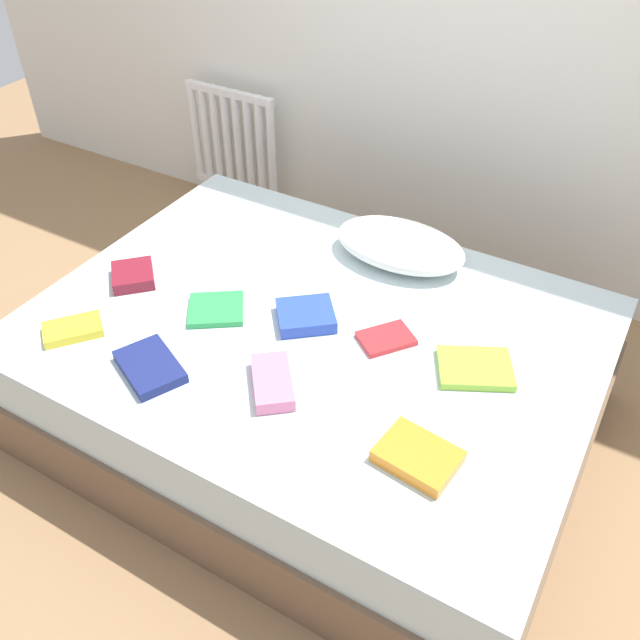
% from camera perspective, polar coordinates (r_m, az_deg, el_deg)
% --- Properties ---
extents(ground_plane, '(8.00, 8.00, 0.00)m').
position_cam_1_polar(ground_plane, '(2.74, -0.53, -8.30)').
color(ground_plane, '#93704C').
extents(bed, '(2.00, 1.50, 0.50)m').
position_cam_1_polar(bed, '(2.56, -0.56, -4.62)').
color(bed, brown).
rests_on(bed, ground).
extents(radiator, '(0.56, 0.04, 0.59)m').
position_cam_1_polar(radiator, '(3.87, -7.43, 14.80)').
color(radiator, white).
rests_on(radiator, ground).
extents(pillow, '(0.53, 0.33, 0.13)m').
position_cam_1_polar(pillow, '(2.69, 6.82, 6.37)').
color(pillow, white).
rests_on(pillow, bed).
extents(textbook_pink, '(0.24, 0.26, 0.05)m').
position_cam_1_polar(textbook_pink, '(2.15, -4.07, -5.29)').
color(textbook_pink, pink).
rests_on(textbook_pink, bed).
extents(textbook_green, '(0.27, 0.26, 0.02)m').
position_cam_1_polar(textbook_green, '(2.46, -8.83, 0.91)').
color(textbook_green, green).
rests_on(textbook_green, bed).
extents(textbook_red, '(0.21, 0.22, 0.02)m').
position_cam_1_polar(textbook_red, '(2.32, 5.64, -1.57)').
color(textbook_red, red).
rests_on(textbook_red, bed).
extents(textbook_maroon, '(0.23, 0.23, 0.05)m').
position_cam_1_polar(textbook_maroon, '(2.67, -15.62, 3.67)').
color(textbook_maroon, maroon).
rests_on(textbook_maroon, bed).
extents(textbook_orange, '(0.24, 0.19, 0.04)m').
position_cam_1_polar(textbook_orange, '(1.97, 8.31, -11.39)').
color(textbook_orange, orange).
rests_on(textbook_orange, bed).
extents(textbook_navy, '(0.29, 0.25, 0.04)m').
position_cam_1_polar(textbook_navy, '(2.27, -14.27, -3.87)').
color(textbook_navy, navy).
rests_on(textbook_navy, bed).
extents(textbook_lime, '(0.30, 0.28, 0.03)m').
position_cam_1_polar(textbook_lime, '(2.26, 13.06, -4.01)').
color(textbook_lime, '#8CC638').
rests_on(textbook_lime, bed).
extents(textbook_blue, '(0.27, 0.26, 0.05)m').
position_cam_1_polar(textbook_blue, '(2.38, -1.26, 0.33)').
color(textbook_blue, '#2847B7').
rests_on(textbook_blue, bed).
extents(textbook_yellow, '(0.22, 0.23, 0.03)m').
position_cam_1_polar(textbook_yellow, '(2.49, -20.28, -0.75)').
color(textbook_yellow, yellow).
rests_on(textbook_yellow, bed).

